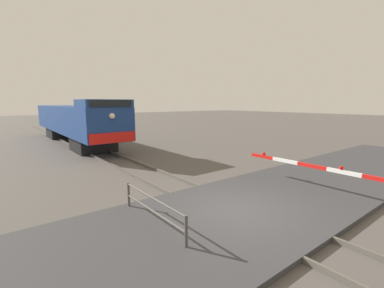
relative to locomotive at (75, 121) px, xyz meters
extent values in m
plane|color=#514C47|center=(0.00, -18.79, -1.97)|extent=(160.00, 160.00, 0.00)
cube|color=#59544C|center=(-0.72, -18.79, -1.90)|extent=(0.08, 80.00, 0.15)
cube|color=#59544C|center=(0.72, -18.79, -1.90)|extent=(0.08, 80.00, 0.15)
cube|color=#38383A|center=(0.00, -18.79, -1.89)|extent=(36.00, 5.34, 0.16)
cube|color=black|center=(0.00, -4.58, -1.45)|extent=(2.60, 3.20, 1.05)
cube|color=black|center=(0.00, 5.04, -1.45)|extent=(2.60, 3.20, 1.05)
cube|color=navy|center=(0.00, 0.23, 0.17)|extent=(3.05, 17.48, 2.18)
cube|color=navy|center=(0.00, -7.22, 1.51)|extent=(2.99, 2.58, 0.51)
cube|color=black|center=(0.00, -8.54, 1.51)|extent=(2.60, 0.06, 0.41)
cube|color=red|center=(0.00, -8.55, -0.57)|extent=(2.90, 0.08, 0.64)
sphere|color=#F2EACC|center=(0.00, -8.56, 0.76)|extent=(0.36, 0.36, 0.36)
cube|color=red|center=(3.90, -21.52, -0.89)|extent=(0.10, 1.18, 0.14)
cube|color=white|center=(3.90, -20.34, -0.89)|extent=(0.10, 1.18, 0.14)
cube|color=red|center=(3.90, -19.15, -0.89)|extent=(0.10, 1.18, 0.14)
cube|color=white|center=(3.90, -17.97, -0.89)|extent=(0.10, 1.18, 0.14)
cube|color=red|center=(3.90, -16.79, -0.89)|extent=(0.10, 1.18, 0.14)
sphere|color=red|center=(3.90, -20.24, -0.75)|extent=(0.14, 0.14, 0.14)
sphere|color=red|center=(3.90, -16.87, -0.75)|extent=(0.14, 0.14, 0.14)
cylinder|color=#4C4742|center=(-2.57, -19.54, -1.50)|extent=(0.08, 0.08, 0.95)
cylinder|color=#4C4742|center=(-2.57, -16.37, -1.50)|extent=(0.08, 0.08, 0.95)
cylinder|color=#4C4742|center=(-2.57, -17.96, -1.06)|extent=(0.06, 3.17, 0.06)
cylinder|color=#4C4742|center=(-2.57, -17.96, -1.45)|extent=(0.06, 3.17, 0.06)
camera|label=1|loc=(-6.01, -24.19, 1.59)|focal=24.58mm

